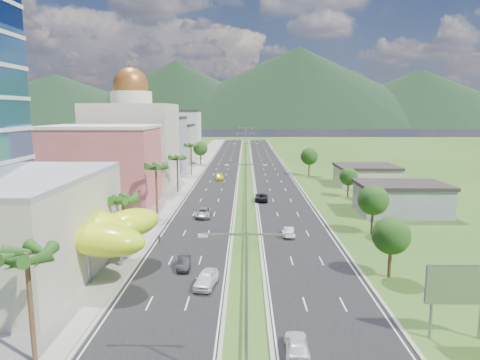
{
  "coord_description": "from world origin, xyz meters",
  "views": [
    {
      "loc": [
        -0.07,
        -50.63,
        18.39
      ],
      "look_at": [
        -0.98,
        19.33,
        7.0
      ],
      "focal_mm": 32.0,
      "sensor_mm": 36.0,
      "label": 1
    }
  ],
  "objects": [
    {
      "name": "leafy_tree_rb",
      "position": [
        19.0,
        12.0,
        5.18
      ],
      "size": [
        4.55,
        4.55,
        7.47
      ],
      "color": "#47301C",
      "rests_on": "ground"
    },
    {
      "name": "streetlight_median_c",
      "position": [
        0.0,
        50.0,
        6.75
      ],
      "size": [
        6.04,
        0.25,
        11.0
      ],
      "color": "gray",
      "rests_on": "ground"
    },
    {
      "name": "billboard",
      "position": [
        17.0,
        -18.0,
        4.42
      ],
      "size": [
        5.2,
        0.35,
        6.2
      ],
      "color": "gray",
      "rests_on": "ground"
    },
    {
      "name": "streetlight_median_b",
      "position": [
        0.0,
        10.0,
        6.75
      ],
      "size": [
        6.04,
        0.25,
        11.0
      ],
      "color": "gray",
      "rests_on": "ground"
    },
    {
      "name": "ground",
      "position": [
        0.0,
        0.0,
        0.0
      ],
      "size": [
        500.0,
        500.0,
        0.0
      ],
      "primitive_type": "plane",
      "color": "#2D5119",
      "rests_on": "ground"
    },
    {
      "name": "leafy_tree_rc",
      "position": [
        22.0,
        40.0,
        4.37
      ],
      "size": [
        3.85,
        3.85,
        6.33
      ],
      "color": "#47301C",
      "rests_on": "ground"
    },
    {
      "name": "palm_tree_d",
      "position": [
        -15.5,
        45.0,
        7.54
      ],
      "size": [
        3.6,
        3.6,
        8.6
      ],
      "color": "#47301C",
      "rests_on": "ground"
    },
    {
      "name": "car_silver_right",
      "position": [
        6.37,
        10.7,
        0.75
      ],
      "size": [
        2.07,
        4.49,
        1.43
      ],
      "primitive_type": "imported",
      "rotation": [
        0.0,
        0.0,
        3.01
      ],
      "color": "#979A9E",
      "rests_on": "road_right"
    },
    {
      "name": "shed_far",
      "position": [
        30.0,
        55.0,
        2.2
      ],
      "size": [
        14.0,
        12.0,
        4.4
      ],
      "primitive_type": "cube",
      "color": "#AEA48F",
      "rests_on": "ground"
    },
    {
      "name": "streetlight_median_d",
      "position": [
        0.0,
        95.0,
        6.75
      ],
      "size": [
        6.04,
        0.25,
        11.0
      ],
      "color": "gray",
      "rests_on": "ground"
    },
    {
      "name": "streetlight_median_e",
      "position": [
        0.0,
        140.0,
        6.75
      ],
      "size": [
        6.04,
        0.25,
        11.0
      ],
      "color": "gray",
      "rests_on": "ground"
    },
    {
      "name": "pink_shophouse",
      "position": [
        -28.0,
        32.0,
        7.5
      ],
      "size": [
        20.0,
        15.0,
        15.0
      ],
      "primitive_type": "cube",
      "color": "#C35450",
      "rests_on": "ground"
    },
    {
      "name": "car_dark_left",
      "position": [
        -7.29,
        -2.79,
        0.71
      ],
      "size": [
        1.69,
        4.13,
        1.33
      ],
      "primitive_type": "imported",
      "rotation": [
        0.0,
        0.0,
        0.07
      ],
      "color": "black",
      "rests_on": "road_left"
    },
    {
      "name": "palm_tree_c",
      "position": [
        -15.5,
        22.0,
        8.5
      ],
      "size": [
        3.6,
        3.6,
        9.6
      ],
      "color": "#47301C",
      "rests_on": "ground"
    },
    {
      "name": "midrise_white",
      "position": [
        -27.0,
        125.0,
        9.0
      ],
      "size": [
        16.0,
        15.0,
        18.0
      ],
      "primitive_type": "cube",
      "color": "silver",
      "rests_on": "ground"
    },
    {
      "name": "car_white_near_right",
      "position": [
        3.87,
        -20.61,
        0.8
      ],
      "size": [
        1.99,
        4.55,
        1.52
      ],
      "primitive_type": "imported",
      "rotation": [
        0.0,
        0.0,
        3.1
      ],
      "color": "white",
      "rests_on": "road_right"
    },
    {
      "name": "sidewalk_left",
      "position": [
        -17.0,
        90.0,
        0.06
      ],
      "size": [
        7.0,
        260.0,
        0.12
      ],
      "primitive_type": "cube",
      "color": "gray",
      "rests_on": "ground"
    },
    {
      "name": "palm_tree_b",
      "position": [
        -15.5,
        2.0,
        7.06
      ],
      "size": [
        3.6,
        3.6,
        8.1
      ],
      "color": "#47301C",
      "rests_on": "ground"
    },
    {
      "name": "median_guardrail",
      "position": [
        0.0,
        71.99,
        0.62
      ],
      "size": [
        0.1,
        216.06,
        0.76
      ],
      "color": "gray",
      "rests_on": "ground"
    },
    {
      "name": "leafy_tree_ra",
      "position": [
        16.0,
        -5.0,
        4.78
      ],
      "size": [
        4.2,
        4.2,
        6.9
      ],
      "color": "#47301C",
      "rests_on": "ground"
    },
    {
      "name": "domed_building",
      "position": [
        -28.0,
        55.0,
        11.35
      ],
      "size": [
        20.0,
        20.0,
        28.7
      ],
      "color": "beige",
      "rests_on": "ground"
    },
    {
      "name": "palm_tree_a",
      "position": [
        -15.5,
        -22.0,
        8.02
      ],
      "size": [
        3.6,
        3.6,
        9.1
      ],
      "color": "#47301C",
      "rests_on": "ground"
    },
    {
      "name": "road_left",
      "position": [
        -7.5,
        90.0,
        0.02
      ],
      "size": [
        11.0,
        260.0,
        0.04
      ],
      "primitive_type": "cube",
      "color": "black",
      "rests_on": "ground"
    },
    {
      "name": "car_silver_mid_left",
      "position": [
        -7.41,
        21.87,
        0.8
      ],
      "size": [
        2.59,
        5.53,
        1.53
      ],
      "primitive_type": "imported",
      "rotation": [
        0.0,
        0.0,
        0.01
      ],
      "color": "#93969A",
      "rests_on": "road_left"
    },
    {
      "name": "leafy_tree_lfar",
      "position": [
        -15.5,
        95.0,
        5.58
      ],
      "size": [
        4.9,
        4.9,
        8.05
      ],
      "color": "#47301C",
      "rests_on": "ground"
    },
    {
      "name": "car_white_near_left",
      "position": [
        -4.21,
        -7.89,
        0.86
      ],
      "size": [
        2.69,
        5.05,
        1.63
      ],
      "primitive_type": "imported",
      "rotation": [
        0.0,
        0.0,
        -0.17
      ],
      "color": "white",
      "rests_on": "road_left"
    },
    {
      "name": "road_right",
      "position": [
        7.5,
        90.0,
        0.02
      ],
      "size": [
        11.0,
        260.0,
        0.04
      ],
      "primitive_type": "cube",
      "color": "black",
      "rests_on": "ground"
    },
    {
      "name": "midrise_grey",
      "position": [
        -27.0,
        80.0,
        8.0
      ],
      "size": [
        16.0,
        15.0,
        16.0
      ],
      "primitive_type": "cube",
      "color": "gray",
      "rests_on": "ground"
    },
    {
      "name": "shed_near",
      "position": [
        28.0,
        25.0,
        2.5
      ],
      "size": [
        15.0,
        10.0,
        5.0
      ],
      "primitive_type": "cube",
      "color": "gray",
      "rests_on": "ground"
    },
    {
      "name": "mountain_ridge",
      "position": [
        60.0,
        450.0,
        0.0
      ],
      "size": [
        860.0,
        140.0,
        90.0
      ],
      "primitive_type": null,
      "color": "black",
      "rests_on": "ground"
    },
    {
      "name": "lime_canopy",
      "position": [
        -20.0,
        -4.0,
        4.99
      ],
      "size": [
        18.0,
        15.0,
        7.4
      ],
      "color": "#CAE916",
      "rests_on": "ground"
    },
    {
      "name": "palm_tree_e",
      "position": [
        -15.5,
        70.0,
        8.31
      ],
      "size": [
        3.6,
        3.6,
        9.4
      ],
      "color": "#47301C",
      "rests_on": "ground"
    },
    {
      "name": "motorcycle",
      "position": [
        -12.3,
        7.85,
        0.68
      ],
      "size": [
        0.83,
        2.06,
        1.28
      ],
      "primitive_type": "imported",
      "rotation": [
        0.0,
        0.0,
        0.11
      ],
      "color": "black",
      "rests_on": "road_left"
    },
    {
      "name": "car_yellow_far_left",
      "position": [
        -7.04,
        62.52,
        0.81
      ],
      "size": [
        2.74,
        5.51,
        1.54
      ],
      "primitive_type": "imported",
      "rotation": [
        0.0,
        0.0,
        0.11
      ],
      "color": "yellow",
      "rests_on": "road_left"
    },
    {
      "name": "midrise_beige",
      "position": [
        -27.0,
        102.0,
        6.5
      ],
      "size": [
        16.0,
        15.0,
        13.0
      ],
      "primitive_type": "cube",
      "color": "#AEA48F",
      "rests_on": "ground"
    },
    {
      "name": "leafy_tree_rd",
      "position": [
        18.0,
        70.0,
        5.58
      ],
      "size": [
        4.9,
        4.9,
        8.05
      ],
      "color": "#47301C",
      "rests_on": "ground"
    },
    {
      "name": "car_dark_far_right",
      "position": [
        3.2,
        35.49,
        0.81
      ],
      "size": [
        2.9,
        5.71,
        1.55
      ],
      "primitive_type": "imported",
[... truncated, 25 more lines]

